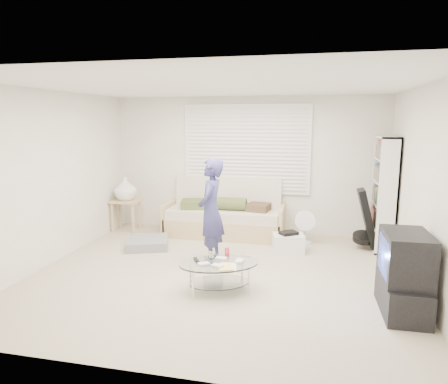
% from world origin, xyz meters
% --- Properties ---
extents(ground, '(5.00, 5.00, 0.00)m').
position_xyz_m(ground, '(0.00, 0.00, 0.00)').
color(ground, tan).
rests_on(ground, ground).
extents(room_shell, '(5.02, 4.52, 2.51)m').
position_xyz_m(room_shell, '(0.00, 0.48, 1.63)').
color(room_shell, beige).
rests_on(room_shell, ground).
extents(window_blinds, '(2.32, 0.08, 1.62)m').
position_xyz_m(window_blinds, '(0.00, 2.20, 1.55)').
color(window_blinds, silver).
rests_on(window_blinds, ground).
extents(futon_sofa, '(2.14, 0.86, 1.04)m').
position_xyz_m(futon_sofa, '(-0.33, 1.87, 0.34)').
color(futon_sofa, tan).
rests_on(futon_sofa, ground).
extents(grey_floor_pillow, '(0.83, 0.83, 0.15)m').
position_xyz_m(grey_floor_pillow, '(-1.42, 0.89, 0.07)').
color(grey_floor_pillow, slate).
rests_on(grey_floor_pillow, ground).
extents(side_table, '(0.52, 0.42, 1.03)m').
position_xyz_m(side_table, '(-2.22, 1.77, 0.76)').
color(side_table, tan).
rests_on(side_table, ground).
extents(bookshelf, '(0.29, 0.77, 1.83)m').
position_xyz_m(bookshelf, '(2.32, 1.67, 0.91)').
color(bookshelf, white).
rests_on(bookshelf, ground).
extents(guitar_case, '(0.39, 0.36, 0.97)m').
position_xyz_m(guitar_case, '(2.08, 1.58, 0.43)').
color(guitar_case, black).
rests_on(guitar_case, ground).
extents(floor_fan, '(0.35, 0.23, 0.58)m').
position_xyz_m(floor_fan, '(1.11, 1.67, 0.34)').
color(floor_fan, white).
rests_on(floor_fan, ground).
extents(storage_bin, '(0.54, 0.43, 0.33)m').
position_xyz_m(storage_bin, '(0.86, 1.15, 0.15)').
color(storage_bin, white).
rests_on(storage_bin, ground).
extents(tv_unit, '(0.47, 0.83, 0.90)m').
position_xyz_m(tv_unit, '(2.20, -0.65, 0.44)').
color(tv_unit, black).
rests_on(tv_unit, ground).
extents(coffee_table, '(1.13, 0.94, 0.48)m').
position_xyz_m(coffee_table, '(0.12, -0.53, 0.29)').
color(coffee_table, silver).
rests_on(coffee_table, ground).
extents(standing_person, '(0.38, 0.57, 1.54)m').
position_xyz_m(standing_person, '(-0.22, 0.43, 0.77)').
color(standing_person, navy).
rests_on(standing_person, ground).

